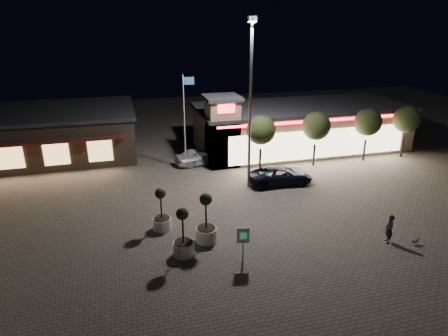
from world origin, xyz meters
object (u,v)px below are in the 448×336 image
object	(u,v)px
pickup_truck	(280,175)
white_sedan	(200,156)
valet_sign	(243,238)
planter_mid	(183,241)
planter_left	(162,217)
pedestrian	(389,229)

from	to	relation	value
pickup_truck	white_sedan	size ratio (longest dim) A/B	1.17
pickup_truck	valet_sign	world-z (taller)	valet_sign
white_sedan	planter_mid	size ratio (longest dim) A/B	1.50
valet_sign	white_sedan	bearing A→B (deg)	86.99
pickup_truck	white_sedan	bearing A→B (deg)	44.56
pickup_truck	planter_left	distance (m)	10.93
pedestrian	planter_mid	size ratio (longest dim) A/B	0.61
valet_sign	pedestrian	bearing A→B (deg)	-2.11
white_sedan	valet_sign	distance (m)	15.39
planter_left	planter_mid	xyz separation A→B (m)	(0.82, -3.13, 0.04)
white_sedan	valet_sign	world-z (taller)	valet_sign
pickup_truck	pedestrian	distance (m)	10.11
white_sedan	planter_mid	world-z (taller)	planter_mid
pickup_truck	planter_mid	distance (m)	12.00
planter_mid	pickup_truck	bearing A→B (deg)	41.52
planter_left	valet_sign	distance (m)	5.97
white_sedan	valet_sign	bearing A→B (deg)	167.24
valet_sign	pickup_truck	bearing A→B (deg)	57.34
white_sedan	planter_left	size ratio (longest dim) A/B	1.56
white_sedan	pedestrian	distance (m)	17.57
white_sedan	planter_left	xyz separation A→B (m)	(-4.57, -10.76, 0.12)
pedestrian	valet_sign	bearing A→B (deg)	-78.40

